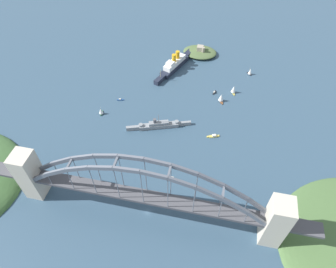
% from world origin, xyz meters
% --- Properties ---
extents(ground_plane, '(1400.00, 1400.00, 0.00)m').
position_xyz_m(ground_plane, '(0.00, 0.00, 0.00)').
color(ground_plane, '#334C60').
extents(harbor_arch_bridge, '(248.52, 16.16, 64.52)m').
position_xyz_m(harbor_arch_bridge, '(0.00, -0.00, 25.88)').
color(harbor_arch_bridge, beige).
rests_on(harbor_arch_bridge, ground).
extents(ocean_liner, '(35.45, 77.50, 20.16)m').
position_xyz_m(ocean_liner, '(-16.69, 194.99, 5.53)').
color(ocean_liner, '#1E2333').
rests_on(ocean_liner, ground).
extents(naval_cruiser, '(62.50, 24.41, 17.28)m').
position_xyz_m(naval_cruiser, '(-13.00, 92.61, 3.07)').
color(naval_cruiser, gray).
rests_on(naval_cruiser, ground).
extents(fort_island_mid_harbor, '(42.97, 33.01, 12.38)m').
position_xyz_m(fort_island_mid_harbor, '(9.18, 231.68, 3.45)').
color(fort_island_mid_harbor, '#4C6038').
rests_on(fort_island_mid_harbor, ground).
extents(small_boat_0, '(7.18, 9.27, 10.69)m').
position_xyz_m(small_boat_0, '(44.43, 145.32, 4.94)').
color(small_boat_0, brown).
rests_on(small_boat_0, ground).
extents(small_boat_1, '(7.72, 2.91, 1.97)m').
position_xyz_m(small_boat_1, '(-63.23, 123.72, 0.72)').
color(small_boat_1, '#234C8C').
rests_on(small_boat_1, ground).
extents(small_boat_2, '(12.32, 5.89, 2.33)m').
position_xyz_m(small_boat_2, '(42.54, 91.67, 0.82)').
color(small_boat_2, gold).
rests_on(small_boat_2, ground).
extents(small_boat_3, '(4.93, 7.94, 8.34)m').
position_xyz_m(small_boat_3, '(-75.77, 98.66, 3.97)').
color(small_boat_3, '#2D6B3D').
rests_on(small_boat_3, ground).
extents(small_boat_4, '(6.32, 6.95, 9.03)m').
position_xyz_m(small_boat_4, '(73.93, 200.97, 4.16)').
color(small_boat_4, black).
rests_on(small_boat_4, ground).
extents(small_boat_5, '(6.60, 8.93, 10.43)m').
position_xyz_m(small_boat_5, '(56.67, 162.65, 4.82)').
color(small_boat_5, gold).
rests_on(small_boat_5, ground).
extents(small_boat_6, '(3.36, 7.24, 2.49)m').
position_xyz_m(small_boat_6, '(36.17, 157.67, 0.90)').
color(small_boat_6, black).
rests_on(small_boat_6, ground).
extents(small_boat_7, '(7.37, 1.53, 2.22)m').
position_xyz_m(small_boat_7, '(12.83, 35.56, 0.78)').
color(small_boat_7, '#2D6B3D').
rests_on(small_boat_7, ground).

